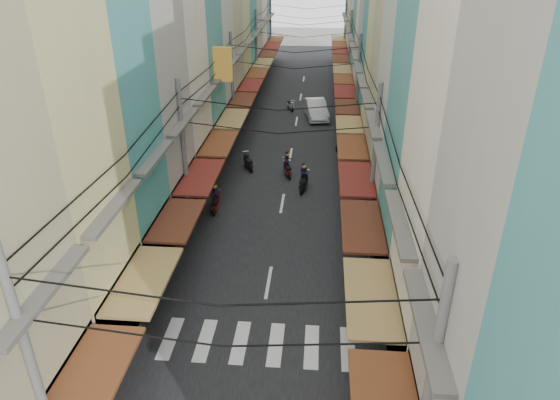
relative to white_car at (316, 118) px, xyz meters
The scene contains 15 objects.
ground 23.28m from the white_car, 94.15° to the right, with size 160.00×160.00×0.00m, color slate.
road 3.64m from the white_car, 117.63° to the right, with size 10.00×80.00×0.02m, color black.
sidewalk_left 8.80m from the white_car, 158.51° to the right, with size 3.00×80.00×0.06m, color gray.
sidewalk_right 5.79m from the white_car, 33.80° to the right, with size 3.00×80.00×0.06m, color gray.
crosswalk 29.27m from the white_car, 93.30° to the right, with size 7.55×2.40×0.01m.
building_row_left 15.24m from the white_car, 145.26° to the right, with size 7.80×67.67×23.70m.
building_row_right 13.16m from the white_car, 47.41° to the right, with size 7.80×68.98×22.59m.
utility_poles 10.66m from the white_car, 101.61° to the right, with size 10.20×66.13×8.20m.
white_car is the anchor object (origin of this frame).
bicycle 21.30m from the white_car, 78.49° to the right, with size 0.57×1.51×1.04m, color black.
moving_scooters 12.83m from the white_car, 99.30° to the right, with size 8.04×22.43×1.85m.
parked_scooters 26.87m from the white_car, 83.99° to the right, with size 12.79×14.02×0.99m.
pedestrians 22.93m from the white_car, 105.01° to the right, with size 12.91×18.96×2.23m.
market_umbrella 31.17m from the white_car, 80.72° to the right, with size 2.20×2.20×2.32m.
traffic_sign 23.13m from the white_car, 82.27° to the right, with size 0.10×0.66×3.03m.
Camera 1 is at (2.10, -20.72, 13.86)m, focal length 32.00 mm.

